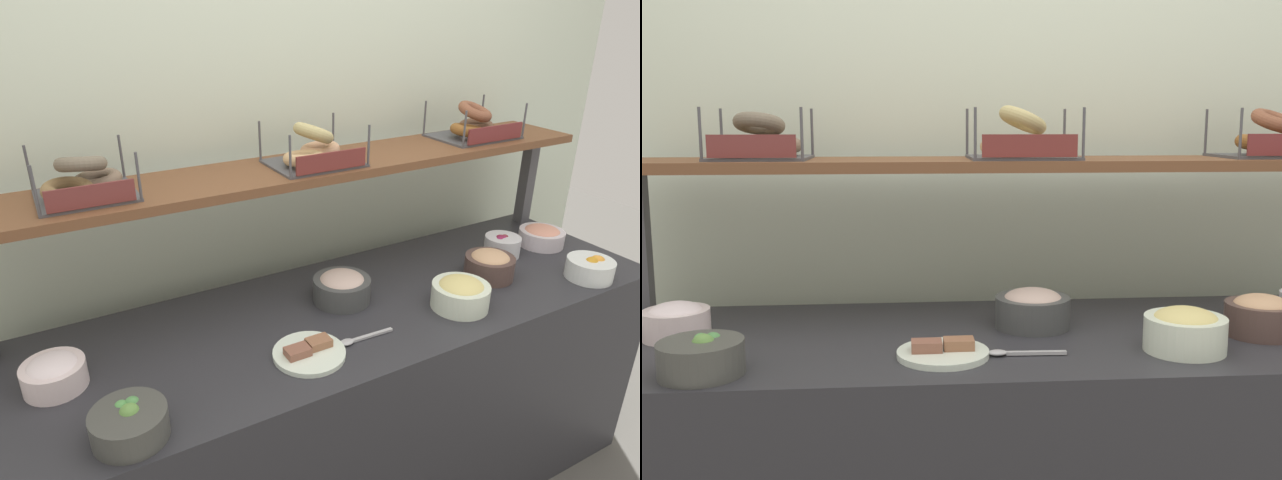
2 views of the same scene
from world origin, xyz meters
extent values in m
cube|color=silver|center=(0.00, 0.55, 1.20)|extent=(3.47, 0.06, 2.40)
cube|color=brown|center=(0.00, 0.27, 1.26)|extent=(2.23, 0.32, 0.03)
cylinder|color=white|center=(-0.92, 0.04, 0.89)|extent=(0.16, 0.16, 0.07)
ellipsoid|color=white|center=(-0.92, 0.04, 0.92)|extent=(0.13, 0.13, 0.05)
cylinder|color=brown|center=(0.54, -0.06, 0.89)|extent=(0.18, 0.18, 0.08)
ellipsoid|color=tan|center=(0.54, -0.06, 0.93)|extent=(0.14, 0.14, 0.06)
cylinder|color=#454747|center=(-0.02, 0.06, 0.89)|extent=(0.20, 0.20, 0.08)
ellipsoid|color=beige|center=(-0.02, 0.06, 0.92)|extent=(0.15, 0.15, 0.06)
cylinder|color=#474844|center=(-0.79, -0.25, 0.89)|extent=(0.18, 0.18, 0.07)
sphere|color=#639446|center=(-0.78, -0.24, 0.91)|extent=(0.05, 0.05, 0.05)
sphere|color=#579D51|center=(-0.80, -0.21, 0.91)|extent=(0.04, 0.04, 0.04)
sphere|color=#52924E|center=(-0.77, -0.21, 0.91)|extent=(0.04, 0.04, 0.04)
cylinder|color=white|center=(0.30, -0.17, 0.89)|extent=(0.19, 0.19, 0.08)
ellipsoid|color=#E8D680|center=(0.30, -0.17, 0.93)|extent=(0.15, 0.15, 0.06)
cylinder|color=white|center=(-0.27, -0.17, 0.86)|extent=(0.21, 0.21, 0.01)
cube|color=#8A5643|center=(-0.31, -0.17, 0.88)|extent=(0.07, 0.05, 0.02)
cube|color=#966245|center=(-0.23, -0.16, 0.88)|extent=(0.07, 0.05, 0.02)
cube|color=#B7B7BC|center=(-0.05, -0.18, 0.86)|extent=(0.14, 0.02, 0.01)
ellipsoid|color=#B7B7BC|center=(-0.14, -0.17, 0.86)|extent=(0.04, 0.03, 0.01)
cube|color=#4C4C51|center=(-0.74, 0.28, 1.28)|extent=(0.27, 0.24, 0.01)
cylinder|color=#4C4C51|center=(-0.87, 0.17, 1.35)|extent=(0.01, 0.01, 0.14)
cylinder|color=#4C4C51|center=(-0.61, 0.17, 1.35)|extent=(0.01, 0.01, 0.14)
cylinder|color=#4C4C51|center=(-0.87, 0.40, 1.35)|extent=(0.01, 0.01, 0.14)
cylinder|color=#4C4C51|center=(-0.61, 0.40, 1.35)|extent=(0.01, 0.01, 0.14)
cube|color=brown|center=(-0.74, 0.16, 1.32)|extent=(0.23, 0.01, 0.06)
torus|color=olive|center=(-0.79, 0.25, 1.32)|extent=(0.20, 0.20, 0.06)
torus|color=#796350|center=(-0.70, 0.32, 1.31)|extent=(0.15, 0.15, 0.05)
torus|color=#726654|center=(-0.74, 0.28, 1.38)|extent=(0.18, 0.18, 0.07)
cube|color=#4C4C51|center=(-0.02, 0.25, 1.28)|extent=(0.30, 0.24, 0.01)
cylinder|color=#4C4C51|center=(-0.16, 0.14, 1.35)|extent=(0.01, 0.01, 0.14)
cylinder|color=#4C4C51|center=(0.12, 0.14, 1.35)|extent=(0.01, 0.01, 0.14)
cylinder|color=#4C4C51|center=(-0.16, 0.37, 1.35)|extent=(0.01, 0.01, 0.14)
cylinder|color=#4C4C51|center=(0.12, 0.37, 1.35)|extent=(0.01, 0.01, 0.14)
cube|color=maroon|center=(-0.02, 0.13, 1.32)|extent=(0.25, 0.01, 0.06)
torus|color=tan|center=(-0.07, 0.22, 1.32)|extent=(0.16, 0.16, 0.05)
torus|color=tan|center=(0.03, 0.29, 1.32)|extent=(0.19, 0.19, 0.05)
torus|color=tan|center=(-0.02, 0.25, 1.39)|extent=(0.17, 0.17, 0.09)
cube|color=#4C4C51|center=(0.72, 0.28, 1.28)|extent=(0.32, 0.24, 0.01)
cylinder|color=#4C4C51|center=(0.57, 0.17, 1.35)|extent=(0.01, 0.01, 0.14)
cylinder|color=#4C4C51|center=(0.57, 0.40, 1.35)|extent=(0.01, 0.01, 0.14)
torus|color=brown|center=(0.67, 0.25, 1.32)|extent=(0.15, 0.14, 0.06)
torus|color=brown|center=(0.72, 0.28, 1.38)|extent=(0.20, 0.20, 0.09)
camera|label=1|loc=(-0.89, -1.34, 1.81)|focal=31.12mm
camera|label=2|loc=(-0.36, -1.78, 1.38)|focal=41.17mm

